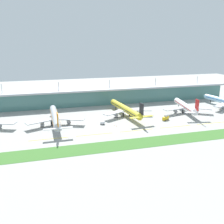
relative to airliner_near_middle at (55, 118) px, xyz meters
name	(u,v)px	position (x,y,z in m)	size (l,w,h in m)	color
ground_plane	(141,131)	(64.11, -33.38, -6.46)	(600.00, 600.00, 0.00)	#9E9E99
terminal_building	(108,94)	(64.11, 68.27, 2.71)	(288.00, 34.00, 26.93)	slate
airliner_near_middle	(55,118)	(0.00, 0.00, 0.00)	(48.80, 71.33, 18.90)	#ADB2BC
airliner_center	(126,109)	(65.71, 10.07, 0.00)	(48.51, 70.51, 18.90)	yellow
airliner_far_middle	(186,106)	(125.76, 4.14, -0.01)	(48.05, 59.13, 18.90)	white
taxiway_stripe_west	(49,139)	(-6.89, -31.53, -6.44)	(28.00, 0.70, 0.04)	yellow
taxiway_stripe_mid_west	(95,135)	(27.11, -31.53, -6.44)	(28.00, 0.70, 0.04)	yellow
taxiway_stripe_centre	(137,130)	(61.11, -31.53, -6.44)	(28.00, 0.70, 0.04)	yellow
taxiway_stripe_mid_east	(176,127)	(95.11, -31.53, -6.44)	(28.00, 0.70, 0.04)	yellow
taxiway_stripe_east	(211,123)	(129.11, -31.53, -6.44)	(28.00, 0.70, 0.04)	yellow
grass_verge	(154,141)	(64.11, -56.04, -6.41)	(300.00, 18.00, 0.10)	#3D702D
fuel_truck	(166,118)	(95.85, -12.56, -4.19)	(7.51, 5.93, 4.95)	gold
baggage_cart	(103,123)	(38.37, -9.63, -5.19)	(4.02, 3.19, 2.48)	silver
safety_cone_left_wingtip	(117,126)	(48.41, -17.66, -6.11)	(0.56, 0.56, 0.70)	orange
safety_cone_nose_front	(114,125)	(47.01, -15.28, -6.11)	(0.56, 0.56, 0.70)	orange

